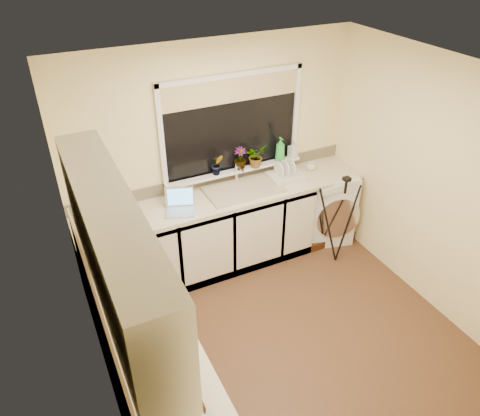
{
  "coord_description": "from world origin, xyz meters",
  "views": [
    {
      "loc": [
        -1.71,
        -2.63,
        3.42
      ],
      "look_at": [
        -0.16,
        0.55,
        1.15
      ],
      "focal_mm": 34.51,
      "sensor_mm": 36.0,
      "label": 1
    }
  ],
  "objects_px": {
    "plant_d": "(256,156)",
    "soap_bottle_clear": "(293,149)",
    "soap_bottle_green": "(280,149)",
    "washing_machine": "(322,204)",
    "steel_jar": "(151,337)",
    "plant_b": "(217,165)",
    "plant_c": "(240,158)",
    "cup_left": "(157,374)",
    "laptop": "(180,205)",
    "dish_rack": "(286,176)",
    "microwave": "(117,242)",
    "kettle": "(153,295)",
    "cup_back": "(311,166)",
    "tripod": "(341,221)"
  },
  "relations": [
    {
      "from": "plant_d",
      "to": "soap_bottle_clear",
      "type": "relative_size",
      "value": 1.28
    },
    {
      "from": "plant_d",
      "to": "soap_bottle_green",
      "type": "relative_size",
      "value": 0.9
    },
    {
      "from": "washing_machine",
      "to": "steel_jar",
      "type": "distance_m",
      "value": 3.06
    },
    {
      "from": "plant_b",
      "to": "washing_machine",
      "type": "bearing_deg",
      "value": -9.62
    },
    {
      "from": "plant_c",
      "to": "soap_bottle_clear",
      "type": "height_order",
      "value": "plant_c"
    },
    {
      "from": "plant_b",
      "to": "cup_left",
      "type": "height_order",
      "value": "plant_b"
    },
    {
      "from": "soap_bottle_clear",
      "to": "cup_left",
      "type": "height_order",
      "value": "soap_bottle_clear"
    },
    {
      "from": "laptop",
      "to": "dish_rack",
      "type": "height_order",
      "value": "laptop"
    },
    {
      "from": "microwave",
      "to": "plant_b",
      "type": "bearing_deg",
      "value": -40.17
    },
    {
      "from": "plant_b",
      "to": "steel_jar",
      "type": "bearing_deg",
      "value": -125.66
    },
    {
      "from": "kettle",
      "to": "cup_back",
      "type": "relative_size",
      "value": 1.7
    },
    {
      "from": "steel_jar",
      "to": "cup_back",
      "type": "height_order",
      "value": "steel_jar"
    },
    {
      "from": "microwave",
      "to": "soap_bottle_green",
      "type": "relative_size",
      "value": 1.8
    },
    {
      "from": "microwave",
      "to": "plant_d",
      "type": "distance_m",
      "value": 1.86
    },
    {
      "from": "laptop",
      "to": "plant_d",
      "type": "bearing_deg",
      "value": 34.7
    },
    {
      "from": "kettle",
      "to": "tripod",
      "type": "relative_size",
      "value": 0.18
    },
    {
      "from": "soap_bottle_green",
      "to": "dish_rack",
      "type": "bearing_deg",
      "value": -93.3
    },
    {
      "from": "laptop",
      "to": "cup_left",
      "type": "distance_m",
      "value": 2.0
    },
    {
      "from": "kettle",
      "to": "tripod",
      "type": "xyz_separation_m",
      "value": [
        2.31,
        0.71,
        -0.45
      ]
    },
    {
      "from": "soap_bottle_green",
      "to": "soap_bottle_clear",
      "type": "distance_m",
      "value": 0.19
    },
    {
      "from": "cup_back",
      "to": "plant_d",
      "type": "bearing_deg",
      "value": 170.53
    },
    {
      "from": "plant_b",
      "to": "cup_back",
      "type": "distance_m",
      "value": 1.15
    },
    {
      "from": "washing_machine",
      "to": "kettle",
      "type": "height_order",
      "value": "kettle"
    },
    {
      "from": "tripod",
      "to": "microwave",
      "type": "height_order",
      "value": "microwave"
    },
    {
      "from": "plant_b",
      "to": "cup_left",
      "type": "bearing_deg",
      "value": -122.63
    },
    {
      "from": "plant_d",
      "to": "soap_bottle_clear",
      "type": "distance_m",
      "value": 0.49
    },
    {
      "from": "laptop",
      "to": "plant_d",
      "type": "relative_size",
      "value": 1.43
    },
    {
      "from": "tripod",
      "to": "cup_left",
      "type": "height_order",
      "value": "tripod"
    },
    {
      "from": "laptop",
      "to": "plant_d",
      "type": "xyz_separation_m",
      "value": [
        0.99,
        0.25,
        0.22
      ]
    },
    {
      "from": "kettle",
      "to": "tripod",
      "type": "distance_m",
      "value": 2.46
    },
    {
      "from": "steel_jar",
      "to": "soap_bottle_green",
      "type": "relative_size",
      "value": 0.42
    },
    {
      "from": "cup_back",
      "to": "laptop",
      "type": "bearing_deg",
      "value": -175.07
    },
    {
      "from": "tripod",
      "to": "laptop",
      "type": "bearing_deg",
      "value": 151.2
    },
    {
      "from": "laptop",
      "to": "plant_c",
      "type": "bearing_deg",
      "value": 39.57
    },
    {
      "from": "soap_bottle_green",
      "to": "cup_left",
      "type": "bearing_deg",
      "value": -135.28
    },
    {
      "from": "plant_c",
      "to": "soap_bottle_clear",
      "type": "bearing_deg",
      "value": -1.09
    },
    {
      "from": "cup_left",
      "to": "plant_d",
      "type": "bearing_deg",
      "value": 49.25
    },
    {
      "from": "kettle",
      "to": "plant_b",
      "type": "bearing_deg",
      "value": 51.25
    },
    {
      "from": "kettle",
      "to": "microwave",
      "type": "relative_size",
      "value": 0.39
    },
    {
      "from": "tripod",
      "to": "cup_back",
      "type": "xyz_separation_m",
      "value": [
        -0.03,
        0.62,
        0.4
      ]
    },
    {
      "from": "plant_d",
      "to": "dish_rack",
      "type": "bearing_deg",
      "value": -29.08
    },
    {
      "from": "dish_rack",
      "to": "soap_bottle_green",
      "type": "relative_size",
      "value": 1.37
    },
    {
      "from": "plant_b",
      "to": "plant_c",
      "type": "bearing_deg",
      "value": 3.93
    },
    {
      "from": "laptop",
      "to": "cup_back",
      "type": "relative_size",
      "value": 3.12
    },
    {
      "from": "dish_rack",
      "to": "plant_c",
      "type": "bearing_deg",
      "value": 161.18
    },
    {
      "from": "microwave",
      "to": "plant_b",
      "type": "xyz_separation_m",
      "value": [
        1.26,
        0.72,
        0.13
      ]
    },
    {
      "from": "washing_machine",
      "to": "plant_c",
      "type": "distance_m",
      "value": 1.26
    },
    {
      "from": "cup_back",
      "to": "washing_machine",
      "type": "bearing_deg",
      "value": -31.18
    },
    {
      "from": "microwave",
      "to": "plant_b",
      "type": "distance_m",
      "value": 1.46
    },
    {
      "from": "plant_b",
      "to": "tripod",
      "type": "bearing_deg",
      "value": -32.76
    }
  ]
}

